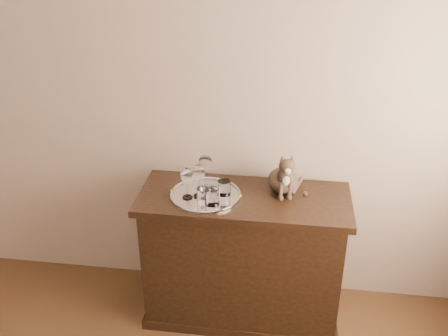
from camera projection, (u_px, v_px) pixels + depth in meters
The scene contains 10 objects.
wall_back at pixel (150, 90), 2.93m from camera, with size 4.00×0.10×2.70m, color #BFA58F.
sideboard at pixel (243, 257), 3.00m from camera, with size 1.20×0.50×0.85m, color black, non-canonical shape.
tray at pixel (206, 196), 2.81m from camera, with size 0.40×0.40×0.01m, color silver.
wine_glass_b at pixel (205, 172), 2.83m from camera, with size 0.08×0.08×0.21m, color silver, non-canonical shape.
wine_glass_c at pixel (187, 183), 2.74m from camera, with size 0.07×0.07×0.18m, color silver, non-canonical shape.
wine_glass_d at pixel (199, 181), 2.75m from camera, with size 0.07×0.07×0.20m, color white, non-canonical shape.
tumbler_a at pixel (212, 196), 2.70m from camera, with size 0.08×0.08×0.09m, color silver.
tumbler_b at pixel (204, 195), 2.72m from camera, with size 0.07×0.07×0.08m, color silver.
tumbler_c at pixel (224, 188), 2.80m from camera, with size 0.07×0.07×0.08m, color white.
cat at pixel (284, 170), 2.81m from camera, with size 0.27×0.25×0.27m, color #4C3F2D, non-canonical shape.
Camera 1 is at (0.82, -0.49, 2.26)m, focal length 40.00 mm.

